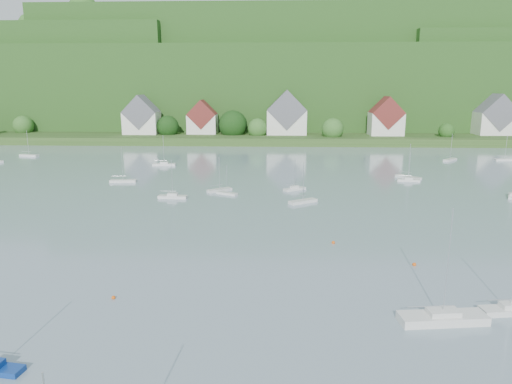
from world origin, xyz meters
TOP-DOWN VIEW (x-y plane):
  - far_shore_strip at (0.00, 200.00)m, footprint 600.00×60.00m
  - forested_ridge at (0.39, 268.57)m, footprint 620.00×181.22m
  - village_building_0 at (-55.00, 187.00)m, footprint 14.00×10.40m
  - village_building_1 at (-30.00, 189.00)m, footprint 12.00×9.36m
  - village_building_2 at (5.00, 188.00)m, footprint 16.00×11.44m
  - village_building_3 at (45.00, 186.00)m, footprint 13.00×10.40m
  - village_building_4 at (90.00, 190.00)m, footprint 15.00×10.40m
  - near_sailboat_3 at (24.40, 38.94)m, footprint 6.25×2.50m
  - near_sailboat_4 at (16.93, 36.74)m, footprint 8.63×3.37m
  - mooring_buoy_1 at (18.12, 37.72)m, footprint 0.47×0.47m
  - mooring_buoy_2 at (18.45, 51.36)m, footprint 0.50×0.50m
  - mooring_buoy_3 at (9.19, 59.45)m, footprint 0.49×0.49m
  - mooring_buoy_5 at (-16.48, 40.41)m, footprint 0.43×0.43m
  - far_sailboat_cluster at (11.08, 115.38)m, footprint 200.27×68.72m

SIDE VIEW (x-z plane):
  - mooring_buoy_1 at x=18.12m, z-range -0.23..0.23m
  - mooring_buoy_2 at x=18.45m, z-range -0.25..0.25m
  - mooring_buoy_3 at x=9.19m, z-range -0.25..0.25m
  - mooring_buoy_5 at x=-16.48m, z-range -0.22..0.22m
  - far_sailboat_cluster at x=11.08m, z-range -3.98..4.73m
  - near_sailboat_3 at x=24.40m, z-range -3.66..4.54m
  - near_sailboat_4 at x=16.93m, z-range -5.13..6.21m
  - far_shore_strip at x=0.00m, z-range 0.00..3.00m
  - village_building_1 at x=-30.00m, z-range 1.75..15.75m
  - village_building_3 at x=45.00m, z-range 1.68..17.18m
  - village_building_0 at x=-55.00m, z-range 1.51..17.51m
  - village_building_4 at x=90.00m, z-range 1.34..17.84m
  - village_building_2 at x=5.00m, z-range 1.27..19.27m
  - forested_ridge at x=0.39m, z-range -12.06..57.83m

